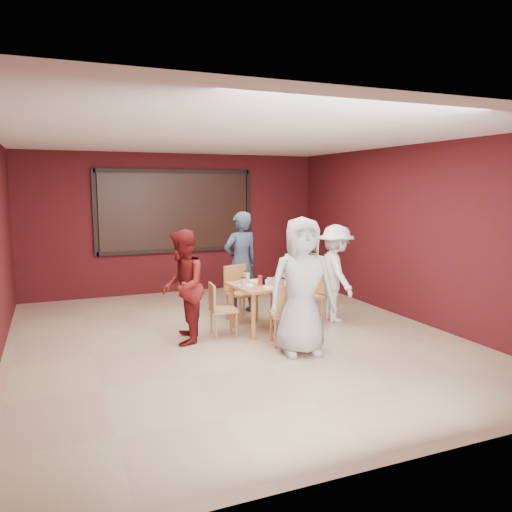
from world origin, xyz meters
name	(u,v)px	position (x,y,z in m)	size (l,w,h in m)	color
floor	(236,339)	(0.00, 0.00, 0.00)	(7.00, 7.00, 0.00)	tan
window_blinds	(176,211)	(0.00, 3.45, 1.65)	(3.00, 0.02, 1.50)	black
dining_table	(263,289)	(0.54, 0.26, 0.62)	(0.97, 0.97, 0.85)	#B37349
chair_front	(287,311)	(0.53, -0.55, 0.48)	(0.50, 0.50, 0.85)	#BB8548
chair_back	(239,289)	(0.42, 0.98, 0.50)	(0.53, 0.53, 0.88)	#BB8548
chair_left	(219,307)	(-0.17, 0.22, 0.43)	(0.40, 0.40, 0.77)	#BB8548
chair_right	(310,291)	(1.36, 0.32, 0.52)	(0.46, 0.46, 0.91)	#BB8548
diner_front	(302,286)	(0.57, -0.91, 0.88)	(0.86, 0.56, 1.77)	#A7A7A7
diner_back	(241,263)	(0.61, 1.39, 0.86)	(0.63, 0.41, 1.73)	#303F56
diner_left	(183,287)	(-0.72, 0.13, 0.78)	(0.76, 0.59, 1.57)	#601213
diner_right	(336,273)	(1.82, 0.32, 0.77)	(1.00, 0.57, 1.54)	white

